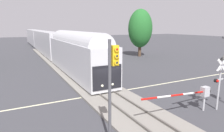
{
  "coord_description": "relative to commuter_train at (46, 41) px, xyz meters",
  "views": [
    {
      "loc": [
        -7.19,
        -15.48,
        6.03
      ],
      "look_at": [
        1.94,
        2.25,
        2.0
      ],
      "focal_mm": 31.5,
      "sensor_mm": 36.0,
      "label": 1
    }
  ],
  "objects": [
    {
      "name": "maple_right_background",
      "position": [
        16.08,
        -13.47,
        2.89
      ],
      "size": [
        4.8,
        4.8,
        9.44
      ],
      "color": "#4C3828",
      "rests_on": "ground"
    },
    {
      "name": "crossing_gate_near",
      "position": [
        4.17,
        -37.47,
        -1.29
      ],
      "size": [
        6.12,
        0.4,
        1.89
      ],
      "color": "#B7B7BC",
      "rests_on": "ground"
    },
    {
      "name": "railway_track",
      "position": [
        -0.0,
        -30.87,
        -2.63
      ],
      "size": [
        4.4,
        80.0,
        0.32
      ],
      "color": "gray",
      "rests_on": "ground"
    },
    {
      "name": "crossing_signal_mast",
      "position": [
        5.92,
        -37.83,
        -0.32
      ],
      "size": [
        1.36,
        0.44,
        3.94
      ],
      "color": "#B2B2B7",
      "rests_on": "ground"
    },
    {
      "name": "road_centre_stripe",
      "position": [
        -0.0,
        -30.87,
        -2.72
      ],
      "size": [
        44.0,
        0.2,
        0.01
      ],
      "color": "beige",
      "rests_on": "ground"
    },
    {
      "name": "ground_plane",
      "position": [
        -0.0,
        -30.87,
        -2.73
      ],
      "size": [
        220.0,
        220.0,
        0.0
      ],
      "primitive_type": "plane",
      "color": "#3D3D42"
    },
    {
      "name": "commuter_train",
      "position": [
        0.0,
        0.0,
        0.0
      ],
      "size": [
        3.04,
        67.13,
        5.16
      ],
      "color": "silver",
      "rests_on": "railway_track"
    },
    {
      "name": "traffic_signal_median",
      "position": [
        -2.88,
        -38.02,
        0.92
      ],
      "size": [
        0.53,
        0.38,
        5.44
      ],
      "color": "#4C4C51",
      "rests_on": "ground"
    }
  ]
}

